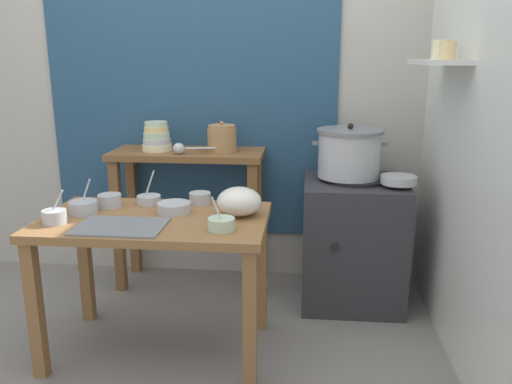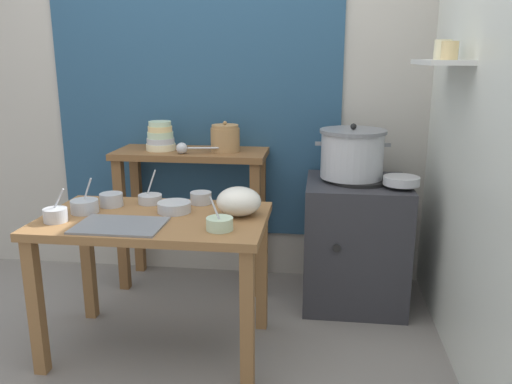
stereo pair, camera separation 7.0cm
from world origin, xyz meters
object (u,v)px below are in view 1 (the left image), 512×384
Objects in this scene: prep_bowl_0 at (110,200)px; prep_bowl_5 at (200,198)px; clay_pot at (222,138)px; bowl_stack_enamel at (157,138)px; stove_block at (352,241)px; wide_pan at (399,180)px; prep_bowl_2 at (54,216)px; back_shelf_table at (189,185)px; serving_tray at (121,227)px; plastic_bag at (239,201)px; prep_bowl_3 at (149,199)px; ladle at (180,149)px; prep_bowl_4 at (174,207)px; steamer_pot at (349,153)px; prep_table at (155,239)px; prep_bowl_6 at (83,207)px; prep_bowl_1 at (221,223)px.

prep_bowl_5 is (0.45, 0.10, -0.00)m from prep_bowl_0.
clay_pot is 0.42m from bowl_stack_enamel.
wide_pan reaches higher than stove_block.
prep_bowl_2 is at bearing -103.13° from bowl_stack_enamel.
prep_bowl_0 reaches higher than prep_bowl_5.
clay_pot is at bearing 0.00° from back_shelf_table.
serving_tray is 1.55m from wide_pan.
bowl_stack_enamel is at bearing 129.51° from plastic_bag.
prep_bowl_5 is at bearing 6.27° from prep_bowl_3.
prep_bowl_2 is 0.90× the size of prep_bowl_3.
clay_pot is at bearing 26.35° from ladle.
bowl_stack_enamel is 1.01m from prep_bowl_2.
prep_bowl_4 is (0.29, -0.74, -0.23)m from bowl_stack_enamel.
steamer_pot is 2.44× the size of prep_bowl_3.
prep_bowl_3 reaches higher than prep_bowl_5.
prep_bowl_2 is at bearing -156.57° from prep_bowl_4.
prep_table is 5.92× the size of bowl_stack_enamel.
wide_pan reaches higher than prep_bowl_5.
prep_bowl_5 reaches higher than serving_tray.
serving_tray is 0.51m from prep_bowl_5.
clay_pot is 1.14× the size of prep_bowl_4.
clay_pot is at bearing 72.58° from serving_tray.
prep_bowl_0 is at bearing 56.56° from prep_bowl_6.
back_shelf_table is 1.09m from stove_block.
serving_tray is at bearing -83.99° from bowl_stack_enamel.
prep_bowl_2 reaches higher than plastic_bag.
ladle is (-0.03, 0.71, 0.33)m from prep_table.
prep_bowl_2 is at bearing 178.47° from prep_bowl_1.
back_shelf_table reaches higher than prep_bowl_1.
back_shelf_table is 1.30m from wide_pan.
prep_bowl_5 reaches higher than stove_block.
ladle reaches higher than prep_bowl_3.
stove_block is 1.59m from prep_bowl_6.
prep_bowl_1 is (0.36, -0.16, 0.14)m from prep_table.
prep_bowl_1 reaches higher than stove_block.
bowl_stack_enamel is 0.83m from prep_bowl_4.
steamer_pot reaches higher than prep_table.
wide_pan is at bearing 30.42° from plastic_bag.
prep_bowl_5 is at bearing 113.79° from prep_bowl_1.
wide_pan is 1.71m from prep_bowl_6.
stove_block is 6.91× the size of prep_bowl_5.
clay_pot reaches higher than prep_bowl_4.
clay_pot reaches higher than plastic_bag.
prep_bowl_3 is (-0.50, 0.15, -0.04)m from plastic_bag.
prep_table is at bearing -170.46° from plastic_bag.
stove_block is at bearing -0.68° from ladle.
back_shelf_table reaches higher than prep_bowl_3.
prep_bowl_1 is at bearing -141.04° from wide_pan.
plastic_bag is at bearing -17.12° from prep_bowl_3.
clay_pot is 0.71m from prep_bowl_3.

